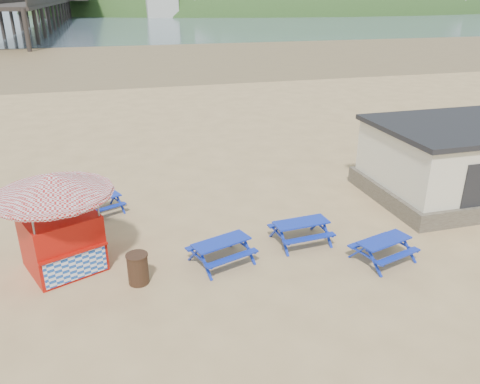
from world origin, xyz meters
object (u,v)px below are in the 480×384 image
object	(u,v)px
picnic_table_yellow	(65,249)
ice_cream_kiosk	(57,210)
litter_bin	(138,268)
amenity_block	(462,160)
picnic_table_blue_a	(100,205)

from	to	relation	value
picnic_table_yellow	ice_cream_kiosk	xyz separation A→B (m)	(0.01, -0.46, 1.61)
litter_bin	amenity_block	world-z (taller)	amenity_block
ice_cream_kiosk	litter_bin	bearing A→B (deg)	-57.78
picnic_table_blue_a	amenity_block	distance (m)	14.97
picnic_table_blue_a	ice_cream_kiosk	xyz separation A→B (m)	(-1.09, -3.78, 1.65)
picnic_table_blue_a	ice_cream_kiosk	distance (m)	4.26
ice_cream_kiosk	amenity_block	world-z (taller)	ice_cream_kiosk
amenity_block	picnic_table_yellow	bearing A→B (deg)	-175.88
picnic_table_blue_a	picnic_table_yellow	bearing A→B (deg)	-132.43
ice_cream_kiosk	litter_bin	size ratio (longest dim) A/B	4.79
picnic_table_blue_a	litter_bin	world-z (taller)	litter_bin
ice_cream_kiosk	amenity_block	size ratio (longest dim) A/B	0.63
picnic_table_yellow	ice_cream_kiosk	distance (m)	1.68
litter_bin	amenity_block	distance (m)	14.07
picnic_table_yellow	litter_bin	distance (m)	2.94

